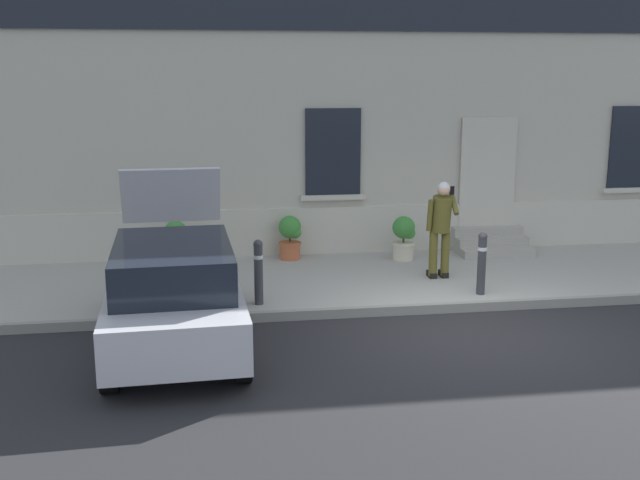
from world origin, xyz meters
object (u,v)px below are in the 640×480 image
(person_on_phone, at_px, (441,223))
(planter_charcoal, at_px, (176,242))
(bollard_far_left, at_px, (258,270))
(bollard_near_person, at_px, (482,261))
(planter_terracotta, at_px, (290,236))
(planter_cream, at_px, (404,237))
(hatchback_car_silver, at_px, (174,292))

(person_on_phone, xyz_separation_m, planter_charcoal, (-4.64, 1.66, -0.54))
(bollard_far_left, height_order, person_on_phone, person_on_phone)
(bollard_near_person, xyz_separation_m, person_on_phone, (-0.38, 1.05, 0.44))
(planter_terracotta, bearing_deg, person_on_phone, -36.53)
(bollard_far_left, bearing_deg, planter_terracotta, 73.91)
(person_on_phone, bearing_deg, planter_charcoal, 167.58)
(planter_cream, bearing_deg, planter_terracotta, 170.23)
(person_on_phone, height_order, planter_terracotta, person_on_phone)
(hatchback_car_silver, relative_size, bollard_far_left, 3.95)
(bollard_far_left, bearing_deg, hatchback_car_silver, -132.92)
(planter_charcoal, relative_size, planter_cream, 1.00)
(person_on_phone, distance_m, planter_charcoal, 4.95)
(hatchback_car_silver, bearing_deg, planter_charcoal, 91.46)
(planter_terracotta, height_order, planter_cream, same)
(bollard_far_left, distance_m, planter_cream, 3.91)
(bollard_near_person, relative_size, planter_cream, 1.22)
(bollard_far_left, relative_size, planter_terracotta, 1.22)
(planter_charcoal, distance_m, planter_terracotta, 2.19)
(planter_charcoal, distance_m, planter_cream, 4.37)
(hatchback_car_silver, xyz_separation_m, bollard_near_person, (4.91, 1.35, -0.09))
(bollard_near_person, height_order, person_on_phone, person_on_phone)
(planter_charcoal, xyz_separation_m, planter_cream, (4.36, -0.21, 0.00))
(bollard_far_left, bearing_deg, planter_charcoal, 116.61)
(bollard_far_left, distance_m, person_on_phone, 3.47)
(planter_charcoal, height_order, planter_cream, same)
(person_on_phone, xyz_separation_m, planter_cream, (-0.27, 1.44, -0.54))
(planter_charcoal, xyz_separation_m, planter_terracotta, (2.18, 0.16, 0.00))
(planter_charcoal, height_order, planter_terracotta, same)
(bollard_far_left, relative_size, person_on_phone, 0.60)
(planter_terracotta, bearing_deg, hatchback_car_silver, -116.26)
(hatchback_car_silver, bearing_deg, person_on_phone, 27.87)
(bollard_near_person, bearing_deg, hatchback_car_silver, -164.66)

